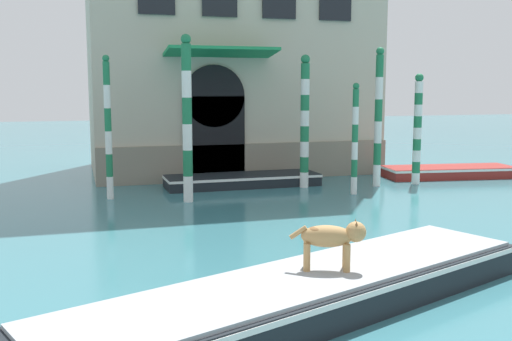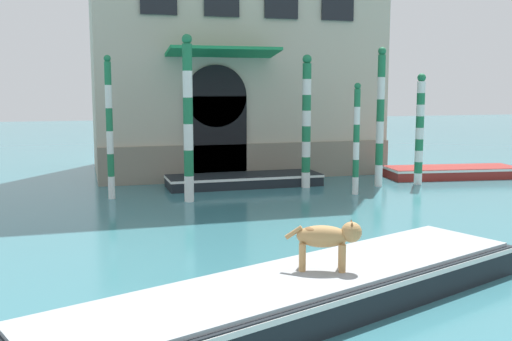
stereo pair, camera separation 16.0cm
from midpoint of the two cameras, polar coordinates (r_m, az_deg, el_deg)
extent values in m
cube|color=gray|center=(20.94, -0.78, 0.85)|extent=(10.48, 0.16, 1.27)
cube|color=black|center=(20.54, -4.19, 3.00)|extent=(2.10, 0.14, 2.92)
cylinder|color=black|center=(20.46, -4.23, 7.08)|extent=(2.10, 0.14, 2.10)
cube|color=#1E8C51|center=(19.90, -3.54, 11.22)|extent=(3.65, 1.40, 0.29)
cube|color=black|center=(8.78, 4.40, -11.78)|extent=(8.26, 4.61, 0.50)
cube|color=white|center=(8.72, 4.41, -10.60)|extent=(8.30, 4.65, 0.08)
cube|color=#9EA3A8|center=(8.69, 4.42, -10.03)|extent=(7.98, 4.39, 0.06)
cylinder|color=tan|center=(9.01, 8.04, -7.88)|extent=(0.10, 0.10, 0.41)
cylinder|color=tan|center=(8.80, 8.13, -8.28)|extent=(0.10, 0.10, 0.41)
cylinder|color=tan|center=(9.00, 4.35, -7.85)|extent=(0.10, 0.10, 0.41)
cylinder|color=tan|center=(8.78, 4.34, -8.25)|extent=(0.10, 0.10, 0.41)
ellipsoid|color=tan|center=(8.82, 6.25, -6.24)|extent=(0.82, 0.58, 0.32)
ellipsoid|color=brown|center=(8.79, 5.51, -5.67)|extent=(0.39, 0.33, 0.11)
sphere|color=tan|center=(8.82, 8.97, -5.79)|extent=(0.30, 0.30, 0.30)
cone|color=brown|center=(8.88, 8.95, -4.95)|extent=(0.09, 0.09, 0.12)
cone|color=brown|center=(8.71, 9.03, -5.20)|extent=(0.09, 0.09, 0.12)
cylinder|color=tan|center=(8.80, 3.53, -5.90)|extent=(0.28, 0.16, 0.22)
cube|color=black|center=(19.60, -1.52, -0.94)|extent=(5.03, 1.50, 0.39)
cube|color=white|center=(19.58, -1.52, -0.55)|extent=(5.06, 1.53, 0.08)
cube|color=#B2B7BC|center=(19.60, -1.52, -1.00)|extent=(2.77, 1.11, 0.35)
cube|color=maroon|center=(22.63, 17.71, -0.12)|extent=(4.81, 2.09, 0.39)
cube|color=white|center=(22.61, 17.73, 0.22)|extent=(4.84, 2.13, 0.08)
cube|color=#B2B7BC|center=(22.63, 17.71, -0.17)|extent=(2.68, 1.45, 0.35)
cylinder|color=white|center=(20.73, 14.75, -0.73)|extent=(0.26, 0.26, 0.38)
cylinder|color=#1E7247|center=(20.68, 14.78, 0.31)|extent=(0.26, 0.26, 0.38)
cylinder|color=white|center=(20.63, 14.82, 1.35)|extent=(0.26, 0.26, 0.38)
cylinder|color=#1E7247|center=(20.60, 14.86, 2.40)|extent=(0.26, 0.26, 0.38)
cylinder|color=white|center=(20.56, 14.90, 3.45)|extent=(0.26, 0.26, 0.38)
cylinder|color=#1E7247|center=(20.54, 14.93, 4.50)|extent=(0.26, 0.26, 0.38)
cylinder|color=white|center=(20.52, 14.97, 5.56)|extent=(0.26, 0.26, 0.38)
cylinder|color=#1E7247|center=(20.51, 15.01, 6.62)|extent=(0.26, 0.26, 0.38)
cylinder|color=white|center=(20.51, 15.05, 7.68)|extent=(0.26, 0.26, 0.38)
sphere|color=#1E7247|center=(20.51, 15.08, 8.53)|extent=(0.28, 0.28, 0.28)
cylinder|color=white|center=(17.04, -6.74, -1.75)|extent=(0.27, 0.27, 0.73)
cylinder|color=#1E7247|center=(16.94, -6.78, 0.70)|extent=(0.27, 0.27, 0.73)
cylinder|color=white|center=(16.86, -6.82, 3.18)|extent=(0.27, 0.27, 0.73)
cylinder|color=#1E7247|center=(16.82, -6.86, 5.67)|extent=(0.27, 0.27, 0.73)
cylinder|color=white|center=(16.81, -6.90, 8.17)|extent=(0.27, 0.27, 0.73)
cylinder|color=#1E7247|center=(16.83, -6.95, 10.66)|extent=(0.27, 0.27, 0.73)
sphere|color=#1E7247|center=(16.86, -6.97, 12.32)|extent=(0.28, 0.28, 0.28)
cylinder|color=white|center=(19.99, 11.20, -0.45)|extent=(0.24, 0.24, 0.71)
cylinder|color=#1E7247|center=(19.90, 11.25, 1.56)|extent=(0.24, 0.24, 0.71)
cylinder|color=white|center=(19.84, 11.30, 3.60)|extent=(0.24, 0.24, 0.71)
cylinder|color=#1E7247|center=(19.80, 11.36, 5.64)|extent=(0.24, 0.24, 0.71)
cylinder|color=white|center=(19.79, 11.42, 7.69)|extent=(0.24, 0.24, 0.71)
cylinder|color=#1E7247|center=(19.80, 11.47, 9.73)|extent=(0.24, 0.24, 0.71)
sphere|color=#1E7247|center=(19.82, 11.51, 11.08)|extent=(0.26, 0.26, 0.26)
cylinder|color=white|center=(17.87, -13.97, -1.61)|extent=(0.19, 0.19, 0.66)
cylinder|color=#1E7247|center=(17.77, -14.04, 0.48)|extent=(0.19, 0.19, 0.66)
cylinder|color=white|center=(17.70, -14.11, 2.59)|extent=(0.19, 0.19, 0.66)
cylinder|color=#1E7247|center=(17.66, -14.18, 4.71)|extent=(0.19, 0.19, 0.66)
cylinder|color=white|center=(17.64, -14.25, 6.84)|extent=(0.19, 0.19, 0.66)
cylinder|color=#1E7247|center=(17.64, -14.33, 8.97)|extent=(0.19, 0.19, 0.66)
sphere|color=#1E7247|center=(17.65, -14.37, 10.31)|extent=(0.20, 0.20, 0.20)
cylinder|color=white|center=(19.45, 4.37, -0.87)|extent=(0.28, 0.28, 0.50)
cylinder|color=#1E7247|center=(19.38, 4.38, 0.58)|extent=(0.28, 0.28, 0.50)
cylinder|color=white|center=(19.32, 4.40, 2.04)|extent=(0.28, 0.28, 0.50)
cylinder|color=#1E7247|center=(19.28, 4.41, 3.51)|extent=(0.28, 0.28, 0.50)
cylinder|color=white|center=(19.25, 4.43, 4.98)|extent=(0.28, 0.28, 0.50)
cylinder|color=#1E7247|center=(19.23, 4.44, 6.46)|extent=(0.28, 0.28, 0.50)
cylinder|color=white|center=(19.22, 4.46, 7.94)|extent=(0.28, 0.28, 0.50)
cylinder|color=#1E7247|center=(19.23, 4.48, 9.41)|extent=(0.28, 0.28, 0.50)
sphere|color=#1E7247|center=(19.24, 4.49, 10.53)|extent=(0.29, 0.29, 0.29)
cylinder|color=white|center=(18.38, 9.06, -1.41)|extent=(0.19, 0.19, 0.53)
cylinder|color=#1E7247|center=(18.30, 9.09, 0.22)|extent=(0.19, 0.19, 0.53)
cylinder|color=white|center=(18.24, 9.13, 1.87)|extent=(0.19, 0.19, 0.53)
cylinder|color=#1E7247|center=(18.19, 9.17, 3.52)|extent=(0.19, 0.19, 0.53)
cylinder|color=white|center=(18.16, 9.20, 5.18)|extent=(0.19, 0.19, 0.53)
cylinder|color=#1E7247|center=(18.15, 9.24, 6.85)|extent=(0.19, 0.19, 0.53)
sphere|color=#1E7247|center=(18.14, 9.27, 7.95)|extent=(0.19, 0.19, 0.19)
camera|label=1|loc=(0.08, -90.31, -0.04)|focal=42.00mm
camera|label=2|loc=(0.08, 89.69, 0.04)|focal=42.00mm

